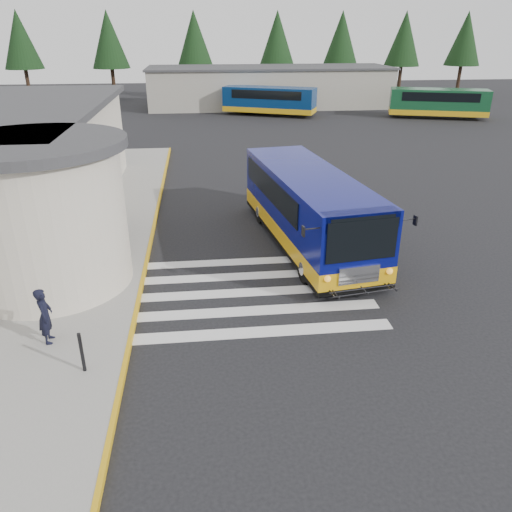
{
  "coord_description": "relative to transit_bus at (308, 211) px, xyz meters",
  "views": [
    {
      "loc": [
        -1.85,
        -15.29,
        8.0
      ],
      "look_at": [
        -0.21,
        -0.5,
        1.18
      ],
      "focal_mm": 35.0,
      "sensor_mm": 36.0,
      "label": 1
    }
  ],
  "objects": [
    {
      "name": "far_bus_b",
      "position": [
        18.83,
        29.18,
        0.12
      ],
      "size": [
        9.4,
        5.24,
        2.34
      ],
      "rotation": [
        0.0,
        0.0,
        1.25
      ],
      "color": "#114324",
      "rests_on": "ground"
    },
    {
      "name": "curb_strip",
      "position": [
        -6.32,
        0.95,
        -1.32
      ],
      "size": [
        0.12,
        34.0,
        0.16
      ],
      "primitive_type": "cube",
      "color": "gold",
      "rests_on": "ground"
    },
    {
      "name": "bollard",
      "position": [
        -7.28,
        -7.71,
        -0.7
      ],
      "size": [
        0.09,
        0.09,
        1.1
      ],
      "primitive_type": "cylinder",
      "color": "black",
      "rests_on": "sidewalk"
    },
    {
      "name": "tree_line",
      "position": [
        4.01,
        46.95,
        5.37
      ],
      "size": [
        58.4,
        4.4,
        10.0
      ],
      "color": "black",
      "rests_on": "ground"
    },
    {
      "name": "transit_bus",
      "position": [
        0.0,
        0.0,
        0.0
      ],
      "size": [
        4.54,
        10.63,
        2.93
      ],
      "rotation": [
        0.0,
        0.0,
        0.14
      ],
      "color": "#080D61",
      "rests_on": "ground"
    },
    {
      "name": "sidewalk",
      "position": [
        -11.27,
        0.95,
        -1.32
      ],
      "size": [
        10.0,
        34.0,
        0.15
      ],
      "primitive_type": "cube",
      "color": "gray",
      "rests_on": "ground"
    },
    {
      "name": "depot_building",
      "position": [
        3.73,
        38.95,
        0.71
      ],
      "size": [
        26.4,
        8.4,
        4.2
      ],
      "color": "gray",
      "rests_on": "ground"
    },
    {
      "name": "far_bus_a",
      "position": [
        2.89,
        32.64,
        0.12
      ],
      "size": [
        9.33,
        6.03,
        2.34
      ],
      "rotation": [
        0.0,
        0.0,
        1.15
      ],
      "color": "navy",
      "rests_on": "ground"
    },
    {
      "name": "crosswalk",
      "position": [
        -2.77,
        -3.85,
        -1.39
      ],
      "size": [
        8.0,
        5.35,
        0.01
      ],
      "color": "silver",
      "rests_on": "ground"
    },
    {
      "name": "pedestrian_b",
      "position": [
        -8.2,
        -4.18,
        -0.46
      ],
      "size": [
        0.65,
        0.8,
        1.57
      ],
      "primitive_type": "imported",
      "rotation": [
        0.0,
        0.0,
        -1.5
      ],
      "color": "black",
      "rests_on": "sidewalk"
    },
    {
      "name": "ground",
      "position": [
        -2.27,
        -3.05,
        -1.4
      ],
      "size": [
        140.0,
        140.0,
        0.0
      ],
      "primitive_type": "plane",
      "color": "black",
      "rests_on": "ground"
    },
    {
      "name": "pedestrian_a",
      "position": [
        -8.49,
        -6.27,
        -0.44
      ],
      "size": [
        0.45,
        0.63,
        1.61
      ],
      "primitive_type": "imported",
      "rotation": [
        0.0,
        0.0,
        1.68
      ],
      "color": "black",
      "rests_on": "sidewalk"
    }
  ]
}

